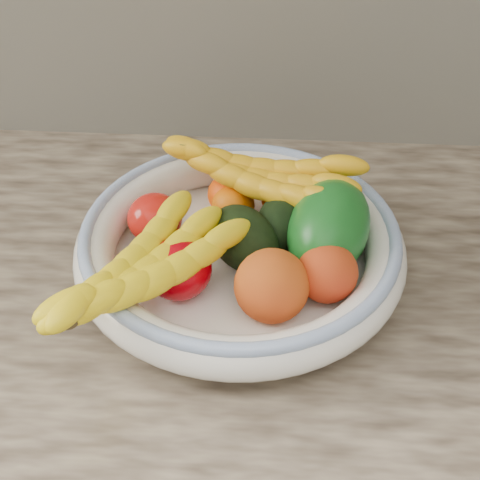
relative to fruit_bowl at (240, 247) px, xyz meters
The scene contains 15 objects.
kitchen_counter 0.49m from the fruit_bowl, 90.00° to the left, with size 2.44×0.66×1.40m.
fruit_bowl is the anchor object (origin of this frame).
clementine_back_left 0.10m from the fruit_bowl, 101.33° to the left, with size 0.06×0.06×0.05m, color #FF5205.
clementine_back_right 0.10m from the fruit_bowl, 63.18° to the left, with size 0.05×0.05×0.05m, color #F75405.
clementine_back_mid 0.08m from the fruit_bowl, 99.98° to the left, with size 0.05×0.05×0.05m, color orange.
clementine_extra 0.10m from the fruit_bowl, 100.36° to the left, with size 0.05×0.05×0.05m, color #F26005.
tomato_left 0.11m from the fruit_bowl, 163.00° to the left, with size 0.07×0.07×0.06m, color red.
tomato_near_left 0.09m from the fruit_bowl, 139.06° to the right, with size 0.08×0.08×0.07m, color #AD0009.
avocado_center 0.02m from the fruit_bowl, 25.62° to the right, with size 0.07×0.10×0.07m, color black.
avocado_right 0.06m from the fruit_bowl, 32.02° to the left, with size 0.07×0.10×0.07m, color black.
green_mango 0.11m from the fruit_bowl, ahead, with size 0.09×0.14×0.10m, color #0F5517.
peach_front 0.09m from the fruit_bowl, 64.22° to the right, with size 0.08×0.08×0.08m, color orange.
peach_right 0.12m from the fruit_bowl, 30.76° to the right, with size 0.07×0.07×0.07m, color #DA5D17.
banana_bunch_back 0.09m from the fruit_bowl, 78.10° to the left, with size 0.27×0.10×0.08m, color yellow, non-canonical shape.
banana_bunch_front 0.14m from the fruit_bowl, 137.16° to the right, with size 0.28×0.11×0.08m, color yellow, non-canonical shape.
Camera 1 is at (0.04, 1.00, 1.51)m, focal length 55.00 mm.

